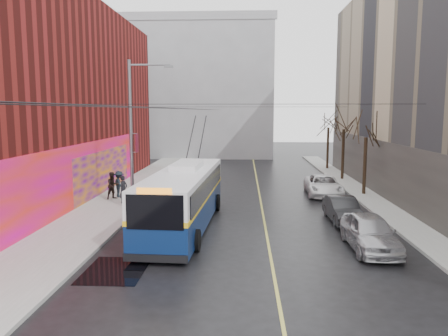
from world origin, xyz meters
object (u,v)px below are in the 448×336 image
Objects in this scene: tree_far at (329,120)px; parked_car_a at (370,232)px; trolleybus at (184,197)px; pedestrian_c at (119,184)px; parked_car_b at (343,210)px; tree_mid at (344,120)px; following_car at (206,184)px; tree_near at (366,126)px; parked_car_c at (323,185)px; pedestrian_a at (123,189)px; streetlight_pole at (133,132)px; pedestrian_b at (113,186)px.

parked_car_a is at bearing -96.66° from tree_far.
trolleybus is 8.86m from pedestrian_c.
tree_mid is at bearing 76.07° from parked_car_b.
tree_near is at bearing -2.64° from following_car.
pedestrian_c is (-17.23, -9.11, -4.19)m from tree_mid.
parked_car_c is (-2.90, -13.97, -4.42)m from tree_far.
tree_mid is at bearing 29.19° from following_car.
pedestrian_a is at bearing -146.39° from tree_mid.
following_car is (-11.43, 0.26, -4.27)m from tree_near.
streetlight_pole is 4.53m from pedestrian_a.
streetlight_pole reaches higher than parked_car_c.
trolleybus is 9.37m from parked_car_a.
tree_far reaches higher than parked_car_a.
pedestrian_a is (-13.53, -3.95, 0.32)m from parked_car_c.
parked_car_c is at bearing -115.74° from pedestrian_c.
tree_far is 1.27× the size of parked_car_c.
parked_car_b is at bearing -7.75° from streetlight_pole.
tree_near is 3.49× the size of pedestrian_c.
pedestrian_c reaches higher than pedestrian_a.
tree_far reaches higher than pedestrian_c.
streetlight_pole reaches higher than tree_far.
parked_car_a is 17.42m from pedestrian_b.
parked_car_c is 8.53m from following_car.
streetlight_pole reaches higher than trolleybus.
tree_near reaches higher than parked_car_a.
trolleybus is 9.38m from following_car.
tree_far is 3.59× the size of pedestrian_c.
tree_far is at bearing 1.60° from pedestrian_b.
tree_near is 17.34m from pedestrian_a.
pedestrian_b is (-14.59, -2.74, 0.34)m from parked_car_c.
following_car is 6.76m from pedestrian_b.
pedestrian_b is (-14.29, 4.92, 0.38)m from parked_car_b.
tree_far is 27.04m from parked_car_a.
tree_near is 13.55m from parked_car_a.
pedestrian_a is at bearing 146.63° from parked_car_a.
parked_car_c is (-2.90, 0.03, -4.26)m from tree_near.
tree_near reaches higher than following_car.
parked_car_c is (12.24, 6.03, -4.13)m from streetlight_pole.
parked_car_a is 2.61× the size of pedestrian_a.
parked_car_a is 15.24m from following_car.
tree_near is 3.60× the size of pedestrian_a.
pedestrian_c reaches higher than pedestrian_b.
streetlight_pole is 4.94× the size of pedestrian_b.
pedestrian_a reaches higher than parked_car_b.
trolleybus reaches higher than pedestrian_c.
tree_near is at bearing 1.36° from parked_car_c.
streetlight_pole is 14.26m from parked_car_c.
tree_far is 23.94m from pedestrian_c.
streetlight_pole is 19.96m from tree_mid.
streetlight_pole reaches higher than pedestrian_b.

